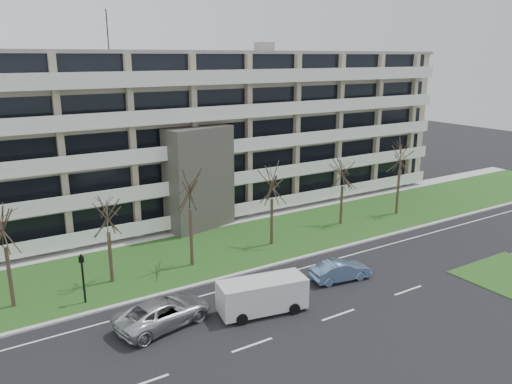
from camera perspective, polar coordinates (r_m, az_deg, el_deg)
ground at (r=30.80m, az=9.39°, el=-13.69°), size 160.00×160.00×0.00m
grass_verge at (r=40.42m, az=-2.91°, el=-6.19°), size 90.00×10.00×0.06m
curb at (r=36.45m, az=0.99°, el=-8.59°), size 90.00×0.35×0.12m
sidewalk at (r=45.00m, az=-6.36°, el=-3.98°), size 90.00×2.00×0.08m
grass_median at (r=39.75m, az=26.91°, el=-8.30°), size 7.00×5.00×0.06m
lane_edge_line at (r=35.34m, az=2.34°, el=-9.50°), size 90.00×0.12×0.01m
apartment_building at (r=49.28m, az=-10.13°, el=6.64°), size 60.50×15.10×18.75m
silver_pickup at (r=29.52m, az=-10.56°, el=-13.37°), size 6.05×3.67×1.57m
blue_sedan at (r=34.87m, az=9.61°, el=-8.84°), size 4.36×2.13×1.38m
white_van at (r=30.23m, az=0.85°, el=-11.43°), size 5.53×2.89×2.04m
pedestrian_signal at (r=32.54m, az=-19.21°, el=-8.67°), size 0.35×0.30×3.25m
tree_1 at (r=32.65m, az=-27.02°, el=-3.15°), size 3.49×3.49×6.98m
tree_2 at (r=33.98m, az=-16.70°, el=-2.25°), size 3.19×3.19×6.38m
tree_3 at (r=35.23m, az=-7.63°, el=0.66°), size 3.86×3.86×7.72m
tree_4 at (r=39.18m, az=1.84°, el=1.31°), size 3.45×3.45×6.90m
tree_5 at (r=44.97m, az=9.91°, el=2.39°), size 3.19×3.19×6.39m
tree_6 at (r=48.88m, az=16.23°, el=4.38°), size 3.91×3.91×7.82m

